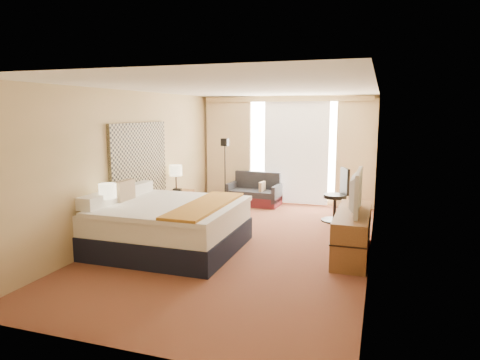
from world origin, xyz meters
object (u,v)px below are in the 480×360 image
(lamp_right, at_px, (176,171))
(desk_chair, at_px, (338,198))
(bed, at_px, (167,225))
(floor_lamp, at_px, (225,160))
(nightstand_right, at_px, (180,203))
(television, at_px, (351,191))
(lamp_left, at_px, (108,192))
(nightstand_left, at_px, (111,235))
(loveseat, at_px, (255,194))
(media_dresser, at_px, (352,233))

(lamp_right, bearing_deg, desk_chair, 11.31)
(bed, distance_m, lamp_right, 2.29)
(bed, distance_m, floor_lamp, 3.05)
(nightstand_right, height_order, television, television)
(nightstand_right, bearing_deg, lamp_right, -131.51)
(television, bearing_deg, desk_chair, 10.22)
(floor_lamp, bearing_deg, lamp_left, -101.60)
(nightstand_left, xyz_separation_m, lamp_right, (-0.05, 2.44, 0.71))
(loveseat, relative_size, lamp_right, 2.28)
(nightstand_right, height_order, floor_lamp, floor_lamp)
(lamp_right, bearing_deg, lamp_left, -88.27)
(loveseat, relative_size, lamp_left, 2.25)
(lamp_left, xyz_separation_m, television, (3.63, 1.05, 0.04))
(loveseat, bearing_deg, floor_lamp, -120.34)
(bed, relative_size, lamp_left, 3.98)
(floor_lamp, distance_m, lamp_left, 3.48)
(lamp_left, bearing_deg, floor_lamp, 78.40)
(bed, bearing_deg, lamp_left, -149.84)
(bed, bearing_deg, television, 11.83)
(nightstand_right, height_order, loveseat, loveseat)
(nightstand_left, height_order, lamp_right, lamp_right)
(bed, bearing_deg, floor_lamp, 91.71)
(media_dresser, relative_size, loveseat, 1.41)
(desk_chair, bearing_deg, television, -103.70)
(media_dresser, xyz_separation_m, floor_lamp, (-2.98, 2.30, 0.81))
(nightstand_right, relative_size, lamp_right, 0.98)
(nightstand_left, distance_m, floor_lamp, 3.54)
(media_dresser, distance_m, lamp_left, 3.89)
(bed, xyz_separation_m, lamp_right, (-0.86, 2.04, 0.58))
(media_dresser, relative_size, television, 1.60)
(lamp_right, relative_size, television, 0.50)
(loveseat, distance_m, floor_lamp, 1.26)
(nightstand_right, height_order, media_dresser, media_dresser)
(nightstand_right, bearing_deg, loveseat, 52.69)
(media_dresser, xyz_separation_m, lamp_right, (-3.75, 1.39, 0.63))
(nightstand_right, relative_size, desk_chair, 0.50)
(media_dresser, distance_m, floor_lamp, 3.85)
(floor_lamp, height_order, television, floor_lamp)
(floor_lamp, bearing_deg, television, -38.79)
(loveseat, xyz_separation_m, television, (2.44, -3.09, 0.77))
(media_dresser, xyz_separation_m, lamp_left, (-3.68, -1.11, 0.64))
(lamp_right, bearing_deg, television, -21.28)
(loveseat, distance_m, desk_chair, 2.29)
(media_dresser, height_order, bed, bed)
(nightstand_left, bearing_deg, media_dresser, 15.84)
(media_dresser, bearing_deg, nightstand_right, 158.60)
(bed, bearing_deg, nightstand_left, -153.66)
(loveseat, relative_size, television, 1.13)
(loveseat, bearing_deg, media_dresser, -47.39)
(media_dresser, xyz_separation_m, television, (-0.05, -0.05, 0.67))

